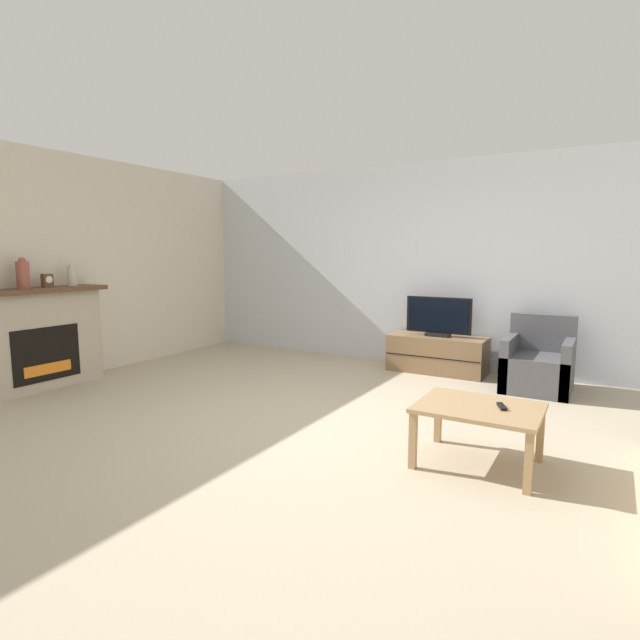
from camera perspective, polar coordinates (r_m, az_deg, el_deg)
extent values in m
plane|color=tan|center=(4.50, -0.54, -12.06)|extent=(24.00, 24.00, 0.00)
cube|color=silver|center=(6.84, 11.90, 6.10)|extent=(12.00, 0.06, 2.70)
cube|color=beige|center=(6.75, -27.18, 5.41)|extent=(0.06, 12.00, 2.70)
cube|color=#B7A893|center=(6.39, -29.58, -2.11)|extent=(0.33, 1.38, 1.09)
cube|color=black|center=(6.27, -28.73, -3.43)|extent=(0.01, 0.76, 0.60)
cube|color=orange|center=(6.30, -28.63, -4.90)|extent=(0.01, 0.53, 0.12)
cube|color=brown|center=(6.31, -29.78, 2.96)|extent=(0.45, 1.50, 0.05)
cylinder|color=#994C3D|center=(6.25, -30.83, 4.44)|extent=(0.13, 0.13, 0.29)
sphere|color=#994C3D|center=(6.25, -30.93, 5.87)|extent=(0.07, 0.07, 0.07)
cylinder|color=beige|center=(6.54, -26.49, 4.52)|extent=(0.10, 0.10, 0.23)
sphere|color=beige|center=(6.54, -26.55, 5.58)|extent=(0.06, 0.06, 0.06)
cube|color=brown|center=(6.39, -28.72, 3.98)|extent=(0.07, 0.11, 0.15)
cylinder|color=white|center=(6.35, -28.55, 4.08)|extent=(0.00, 0.08, 0.08)
cube|color=brown|center=(6.57, 13.25, -3.81)|extent=(1.21, 0.50, 0.47)
cube|color=black|center=(6.33, 12.57, -4.22)|extent=(1.19, 0.01, 0.01)
cube|color=black|center=(6.52, 13.32, -1.63)|extent=(0.29, 0.18, 0.04)
cube|color=black|center=(6.49, 13.39, 0.55)|extent=(0.83, 0.03, 0.46)
cube|color=black|center=(6.48, 13.35, 0.53)|extent=(0.77, 0.01, 0.41)
cube|color=#4C4C51|center=(6.06, 23.58, -5.54)|extent=(0.70, 0.76, 0.40)
cube|color=#4C4C51|center=(6.29, 24.12, -1.30)|extent=(0.70, 0.14, 0.42)
cube|color=#4C4C51|center=(6.08, 20.82, -4.44)|extent=(0.10, 0.76, 0.59)
cube|color=#4C4C51|center=(6.01, 26.47, -4.88)|extent=(0.10, 0.76, 0.59)
cube|color=#A37F56|center=(3.78, 17.72, -9.53)|extent=(0.84, 0.67, 0.03)
cube|color=#A37F56|center=(3.68, 10.58, -13.38)|extent=(0.05, 0.05, 0.41)
cube|color=#A37F56|center=(3.52, 22.73, -14.87)|extent=(0.05, 0.05, 0.41)
cube|color=#A37F56|center=(4.21, 13.35, -10.74)|extent=(0.05, 0.05, 0.41)
cube|color=#A37F56|center=(4.07, 23.89, -11.85)|extent=(0.05, 0.05, 0.41)
cube|color=black|center=(3.77, 20.05, -9.26)|extent=(0.10, 0.15, 0.02)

